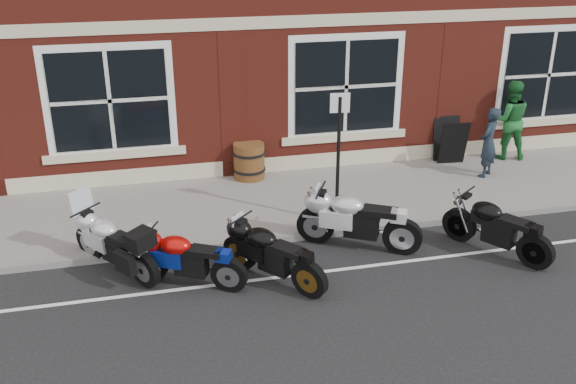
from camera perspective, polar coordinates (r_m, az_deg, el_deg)
The scene contains 13 objects.
ground at distance 10.53m, azimuth 4.75°, elevation -7.46°, with size 80.00×80.00×0.00m, color black.
sidewalk at distance 13.06m, azimuth 0.71°, elevation -0.74°, with size 30.00×3.00×0.12m, color slate.
kerb at distance 11.69m, azimuth 2.61°, elevation -3.78°, with size 30.00×0.16×0.12m, color slate.
moto_touring_silver at distance 10.77m, azimuth -15.19°, elevation -4.22°, with size 1.33×1.68×1.33m.
moto_sport_red at distance 10.15m, azimuth -8.98°, elevation -5.69°, with size 1.74×1.03×0.86m.
moto_sport_black at distance 10.11m, azimuth -1.40°, elevation -5.33°, with size 1.37×1.66×0.91m.
moto_sport_silver at distance 11.18m, azimuth 6.12°, elevation -2.28°, with size 1.97×1.24×0.99m.
moto_naked_black at distance 11.52m, azimuth 18.00°, elevation -2.79°, with size 1.18×1.81×0.92m.
pedestrian_left at distance 14.56m, azimuth 17.39°, elevation 4.23°, with size 0.56×0.37×1.54m, color black.
pedestrian_right at distance 15.83m, azimuth 19.08°, elevation 6.08°, with size 0.90×0.70×1.85m, color #1B6129.
a_board_sign at distance 15.28m, azimuth 14.22°, elevation 4.45°, with size 0.62×0.41×1.03m, color black, non-canonical shape.
barrel_planter at distance 13.93m, azimuth -3.48°, elevation 2.78°, with size 0.70×0.70×0.78m.
parking_sign at distance 11.50m, azimuth 4.50°, elevation 3.74°, with size 0.35×0.07×2.46m.
Camera 1 is at (-2.95, -8.58, 5.34)m, focal length 40.00 mm.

